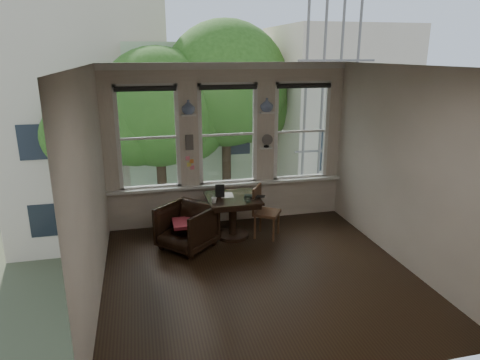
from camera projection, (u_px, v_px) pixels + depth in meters
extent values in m
plane|color=black|center=(259.00, 274.00, 6.35)|extent=(4.50, 4.50, 0.00)
plane|color=silver|center=(262.00, 66.00, 5.49)|extent=(4.50, 4.50, 0.00)
plane|color=beige|center=(228.00, 145.00, 8.02)|extent=(4.50, 0.00, 4.50)
plane|color=beige|center=(330.00, 246.00, 3.83)|extent=(4.50, 0.00, 4.50)
plane|color=beige|center=(91.00, 189.00, 5.42)|extent=(0.00, 4.50, 4.50)
plane|color=beige|center=(405.00, 168.00, 6.42)|extent=(0.00, 4.50, 4.50)
cube|color=white|center=(189.00, 115.00, 7.60)|extent=(0.26, 0.16, 0.03)
cube|color=white|center=(267.00, 112.00, 7.92)|extent=(0.26, 0.16, 0.03)
cube|color=#59544F|center=(189.00, 142.00, 7.77)|extent=(0.14, 0.06, 0.28)
imported|color=silver|center=(188.00, 107.00, 7.56)|extent=(0.24, 0.24, 0.25)
imported|color=silver|center=(267.00, 105.00, 7.88)|extent=(0.24, 0.24, 0.25)
imported|color=black|center=(187.00, 227.00, 7.12)|extent=(1.15, 1.15, 0.75)
cube|color=maroon|center=(187.00, 223.00, 7.10)|extent=(0.45, 0.45, 0.06)
imported|color=black|center=(254.00, 198.00, 7.37)|extent=(0.43, 0.36, 0.03)
imported|color=white|center=(214.00, 200.00, 7.14)|extent=(0.10, 0.10, 0.09)
imported|color=white|center=(248.00, 200.00, 7.16)|extent=(0.13, 0.13, 0.10)
cube|color=black|center=(220.00, 191.00, 7.42)|extent=(0.17, 0.11, 0.22)
cube|color=silver|center=(227.00, 195.00, 7.53)|extent=(0.25, 0.32, 0.00)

